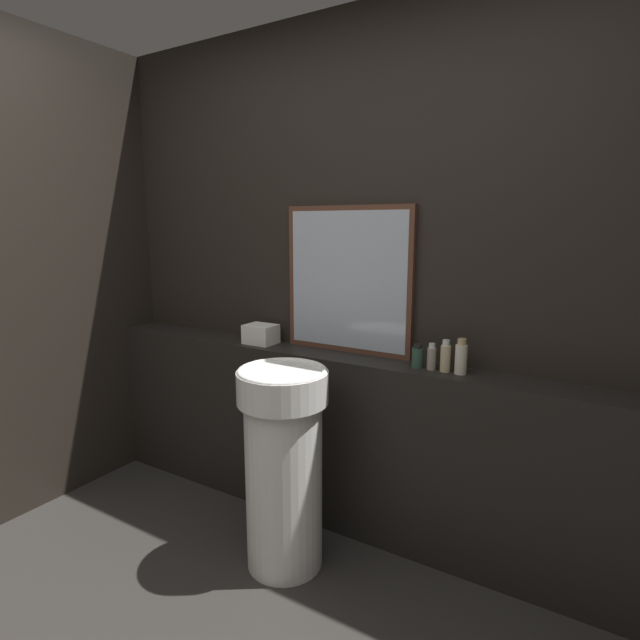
# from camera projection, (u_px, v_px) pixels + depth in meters

# --- Properties ---
(wall_back) EXTENTS (8.00, 0.06, 2.50)m
(wall_back) POSITION_uv_depth(u_px,v_px,m) (351.00, 279.00, 2.50)
(wall_back) COLOR black
(wall_back) RESTS_ON ground_plane
(vanity_counter) EXTENTS (2.89, 0.22, 0.89)m
(vanity_counter) POSITION_uv_depth(u_px,v_px,m) (336.00, 439.00, 2.53)
(vanity_counter) COLOR black
(vanity_counter) RESTS_ON ground_plane
(pedestal_sink) EXTENTS (0.39, 0.39, 0.92)m
(pedestal_sink) POSITION_uv_depth(u_px,v_px,m) (284.00, 463.00, 2.19)
(pedestal_sink) COLOR white
(pedestal_sink) RESTS_ON ground_plane
(mirror) EXTENTS (0.68, 0.03, 0.72)m
(mirror) POSITION_uv_depth(u_px,v_px,m) (348.00, 280.00, 2.45)
(mirror) COLOR #563323
(mirror) RESTS_ON vanity_counter
(towel_stack) EXTENTS (0.16, 0.13, 0.10)m
(towel_stack) POSITION_uv_depth(u_px,v_px,m) (261.00, 334.00, 2.68)
(towel_stack) COLOR white
(towel_stack) RESTS_ON vanity_counter
(shampoo_bottle) EXTENTS (0.05, 0.05, 0.11)m
(shampoo_bottle) POSITION_uv_depth(u_px,v_px,m) (417.00, 357.00, 2.23)
(shampoo_bottle) COLOR #2D4C3D
(shampoo_bottle) RESTS_ON vanity_counter
(conditioner_bottle) EXTENTS (0.04, 0.04, 0.12)m
(conditioner_bottle) POSITION_uv_depth(u_px,v_px,m) (432.00, 357.00, 2.19)
(conditioner_bottle) COLOR gray
(conditioner_bottle) RESTS_ON vanity_counter
(lotion_bottle) EXTENTS (0.04, 0.04, 0.14)m
(lotion_bottle) POSITION_uv_depth(u_px,v_px,m) (445.00, 357.00, 2.16)
(lotion_bottle) COLOR #C6B284
(lotion_bottle) RESTS_ON vanity_counter
(body_wash_bottle) EXTENTS (0.05, 0.05, 0.15)m
(body_wash_bottle) POSITION_uv_depth(u_px,v_px,m) (461.00, 358.00, 2.12)
(body_wash_bottle) COLOR beige
(body_wash_bottle) RESTS_ON vanity_counter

